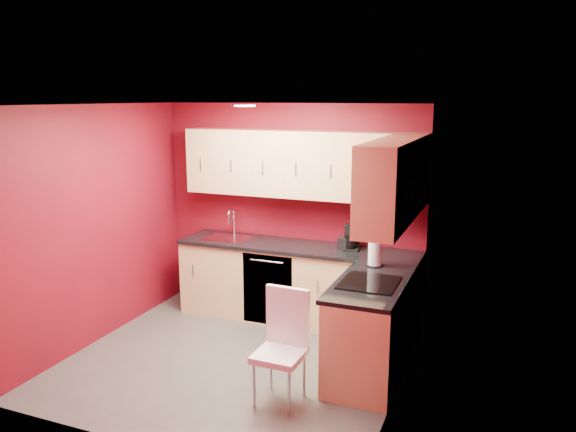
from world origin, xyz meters
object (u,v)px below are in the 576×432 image
Objects in this scene: microwave at (385,203)px; sink at (228,235)px; coffee_maker at (352,238)px; napkin_holder at (345,244)px; paper_towel at (375,251)px; dining_chair at (280,349)px.

microwave reaches higher than sink.
coffee_maker is 2.13× the size of napkin_holder.
sink is 1.88× the size of coffee_maker.
sink is 1.66× the size of paper_towel.
coffee_maker is 1.87m from dining_chair.
coffee_maker is at bearing 7.59° from napkin_holder.
sink is 0.53× the size of dining_chair.
napkin_holder is (-0.07, -0.01, -0.07)m from coffee_maker.
napkin_holder reaches higher than dining_chair.
coffee_maker is 0.10m from napkin_holder.
coffee_maker is at bearing 127.38° from paper_towel.
paper_towel is (1.90, -0.45, 0.12)m from sink.
sink reaches higher than paper_towel.
paper_towel is at bearing -13.46° from sink.
paper_towel is (0.38, -0.49, 0.02)m from coffee_maker.
dining_chair is (-0.12, -1.78, -0.56)m from coffee_maker.
dining_chair is at bearing -111.17° from paper_towel.
napkin_holder is 0.13× the size of dining_chair.
microwave is at bearing -70.42° from paper_towel.
coffee_maker is at bearing 87.61° from dining_chair.
microwave is at bearing -25.60° from sink.
napkin_holder is 1.84m from dining_chair.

